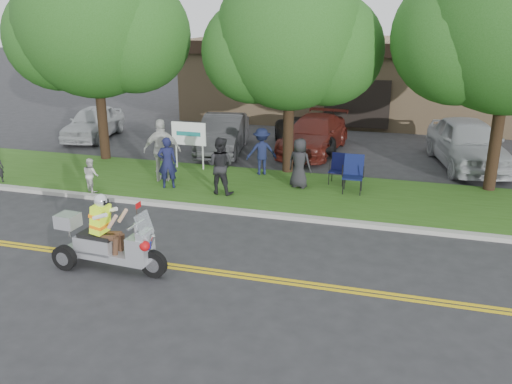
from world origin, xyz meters
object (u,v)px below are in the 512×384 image
(spectator_adult_left, at_px, (167,163))
(parked_car_right, at_px, (314,134))
(spectator_adult_right, at_px, (162,150))
(parked_car_left, at_px, (223,134))
(parked_car_far_left, at_px, (93,122))
(lawn_chair_b, at_px, (353,171))
(lawn_chair_a, at_px, (338,167))
(trike_scooter, at_px, (106,243))
(parked_car_mid, at_px, (304,135))
(parked_car_far_right, at_px, (468,143))
(spectator_adult_mid, at_px, (220,166))

(spectator_adult_left, distance_m, parked_car_right, 7.08)
(spectator_adult_right, xyz_separation_m, parked_car_left, (0.51, 4.45, -0.39))
(parked_car_far_left, bearing_deg, lawn_chair_b, -30.14)
(lawn_chair_b, distance_m, spectator_adult_right, 6.13)
(lawn_chair_a, xyz_separation_m, lawn_chair_b, (0.55, -0.74, 0.10))
(trike_scooter, distance_m, parked_car_mid, 11.86)
(parked_car_far_left, xyz_separation_m, parked_car_far_right, (15.51, -0.29, 0.17))
(parked_car_mid, bearing_deg, spectator_adult_left, -134.72)
(trike_scooter, distance_m, parked_car_far_right, 13.66)
(parked_car_far_left, distance_m, parked_car_mid, 9.38)
(parked_car_left, bearing_deg, spectator_adult_mid, -81.17)
(lawn_chair_a, distance_m, spectator_adult_left, 5.44)
(parked_car_far_right, bearing_deg, trike_scooter, -138.97)
(trike_scooter, distance_m, spectator_adult_left, 5.47)
(parked_car_far_left, height_order, parked_car_far_right, parked_car_far_right)
(lawn_chair_a, relative_size, parked_car_far_left, 0.23)
(trike_scooter, bearing_deg, spectator_adult_right, 107.93)
(parked_car_far_left, bearing_deg, spectator_adult_right, -50.75)
(parked_car_far_right, bearing_deg, lawn_chair_a, -151.14)
(parked_car_right, height_order, parked_car_far_right, parked_car_far_right)
(spectator_adult_mid, relative_size, spectator_adult_right, 0.86)
(spectator_adult_left, bearing_deg, spectator_adult_right, -75.88)
(parked_car_far_left, distance_m, parked_car_left, 6.38)
(parked_car_left, bearing_deg, spectator_adult_left, -100.15)
(spectator_adult_mid, bearing_deg, parked_car_far_right, -137.87)
(lawn_chair_a, bearing_deg, parked_car_far_left, 166.73)
(spectator_adult_mid, xyz_separation_m, parked_car_right, (1.73, 6.22, -0.27))
(lawn_chair_b, distance_m, spectator_adult_mid, 4.07)
(parked_car_mid, bearing_deg, spectator_adult_right, -140.72)
(trike_scooter, bearing_deg, parked_car_right, 81.82)
(lawn_chair_b, height_order, parked_car_mid, lawn_chair_b)
(lawn_chair_a, height_order, spectator_adult_right, spectator_adult_right)
(lawn_chair_a, relative_size, spectator_adult_left, 0.60)
(lawn_chair_b, height_order, spectator_adult_left, spectator_adult_left)
(lawn_chair_a, xyz_separation_m, parked_car_far_right, (4.15, 3.60, 0.23))
(lawn_chair_b, height_order, parked_car_left, parked_car_left)
(spectator_adult_mid, relative_size, parked_car_left, 0.39)
(spectator_adult_mid, relative_size, parked_car_far_left, 0.42)
(trike_scooter, xyz_separation_m, parked_car_left, (-0.98, 10.45, 0.13))
(lawn_chair_b, xyz_separation_m, spectator_adult_mid, (-3.85, -1.30, 0.23))
(trike_scooter, relative_size, lawn_chair_b, 2.32)
(lawn_chair_b, height_order, spectator_adult_right, spectator_adult_right)
(parked_car_right, bearing_deg, spectator_adult_left, -113.92)
(parked_car_far_left, bearing_deg, spectator_adult_left, -51.84)
(parked_car_right, bearing_deg, trike_scooter, -96.40)
(spectator_adult_mid, xyz_separation_m, parked_car_far_right, (7.45, 5.63, -0.10))
(parked_car_left, bearing_deg, spectator_adult_right, -106.20)
(trike_scooter, xyz_separation_m, parked_car_right, (2.48, 11.51, 0.10))
(trike_scooter, xyz_separation_m, lawn_chair_a, (4.05, 7.33, 0.04))
(parked_car_left, bearing_deg, lawn_chair_a, -41.60)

